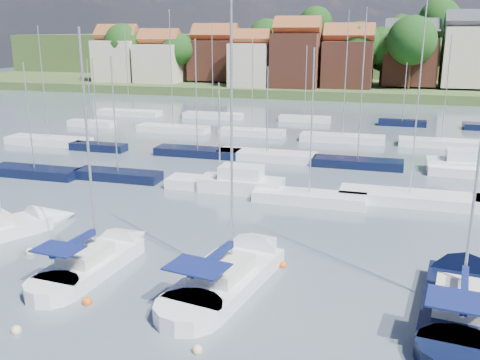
% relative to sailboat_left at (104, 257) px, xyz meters
% --- Properties ---
extents(ground, '(260.00, 260.00, 0.00)m').
position_rel_sailboat_left_xyz_m(ground, '(9.12, 35.91, -0.36)').
color(ground, '#46535F').
rests_on(ground, ground).
extents(sailboat_left, '(3.69, 10.79, 14.44)m').
position_rel_sailboat_left_xyz_m(sailboat_left, '(0.00, 0.00, 0.00)').
color(sailboat_left, white).
rests_on(sailboat_left, ground).
extents(sailboat_centre, '(5.46, 12.95, 17.03)m').
position_rel_sailboat_left_xyz_m(sailboat_centre, '(8.09, 0.85, -0.01)').
color(sailboat_centre, white).
rests_on(sailboat_centre, ground).
extents(sailboat_navy, '(5.07, 13.51, 18.17)m').
position_rel_sailboat_left_xyz_m(sailboat_navy, '(19.63, 1.07, -0.01)').
color(sailboat_navy, black).
rests_on(sailboat_navy, ground).
extents(sailboat_far, '(7.38, 10.46, 13.84)m').
position_rel_sailboat_left_xyz_m(sailboat_far, '(-8.33, 2.61, -0.02)').
color(sailboat_far, white).
rests_on(sailboat_far, ground).
extents(buoy_b, '(0.47, 0.47, 0.47)m').
position_rel_sailboat_left_xyz_m(buoy_b, '(0.04, -7.84, -0.36)').
color(buoy_b, beige).
rests_on(buoy_b, ground).
extents(buoy_c, '(0.52, 0.52, 0.52)m').
position_rel_sailboat_left_xyz_m(buoy_c, '(1.68, -4.62, -0.36)').
color(buoy_c, '#D85914').
rests_on(buoy_c, ground).
extents(buoy_d, '(0.44, 0.44, 0.44)m').
position_rel_sailboat_left_xyz_m(buoy_d, '(8.41, -7.03, -0.36)').
color(buoy_d, beige).
rests_on(buoy_d, ground).
extents(buoy_e, '(0.47, 0.47, 0.47)m').
position_rel_sailboat_left_xyz_m(buoy_e, '(10.19, 2.27, -0.36)').
color(buoy_e, '#D85914').
rests_on(buoy_e, ground).
extents(buoy_g, '(0.52, 0.52, 0.52)m').
position_rel_sailboat_left_xyz_m(buoy_g, '(-5.03, -0.11, -0.36)').
color(buoy_g, beige).
rests_on(buoy_g, ground).
extents(marina_field, '(79.62, 41.41, 15.93)m').
position_rel_sailboat_left_xyz_m(marina_field, '(11.03, 31.06, 0.07)').
color(marina_field, white).
rests_on(marina_field, ground).
extents(far_shore_town, '(212.46, 90.00, 22.27)m').
position_rel_sailboat_left_xyz_m(far_shore_town, '(11.35, 128.58, 4.25)').
color(far_shore_town, '#445A2D').
rests_on(far_shore_town, ground).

